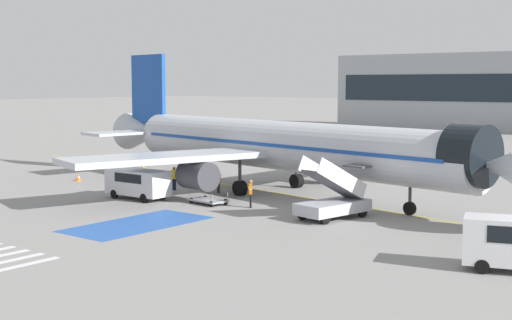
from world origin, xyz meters
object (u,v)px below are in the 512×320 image
object	(u,v)px
ground_crew_0	(218,180)
ground_crew_1	(143,174)
baggage_cart	(208,200)
traffic_cone_1	(506,232)
fuel_tanker	(348,144)
ground_crew_2	(251,191)
service_van_1	(138,182)
boarding_stairs_forward	(333,202)
ground_crew_3	(174,177)
airliner	(278,145)
traffic_cone_0	(78,177)

from	to	relation	value
ground_crew_0	ground_crew_1	world-z (taller)	ground_crew_1
baggage_cart	traffic_cone_1	size ratio (longest dim) A/B	4.40
fuel_tanker	ground_crew_2	xyz separation A→B (m)	(9.68, -28.66, -0.70)
service_van_1	ground_crew_0	xyz separation A→B (m)	(2.67, 5.63, -0.30)
ground_crew_0	boarding_stairs_forward	bearing A→B (deg)	-178.08
ground_crew_1	traffic_cone_1	bearing A→B (deg)	156.68
fuel_tanker	traffic_cone_1	distance (m)	37.91
service_van_1	baggage_cart	xyz separation A→B (m)	(5.39, 1.48, -1.00)
ground_crew_2	traffic_cone_1	bearing A→B (deg)	-124.26
ground_crew_3	service_van_1	bearing A→B (deg)	-90.29
service_van_1	ground_crew_3	size ratio (longest dim) A/B	2.69
boarding_stairs_forward	ground_crew_1	xyz separation A→B (m)	(-18.54, 1.52, 0.10)
airliner	baggage_cart	bearing A→B (deg)	3.86
airliner	ground_crew_1	xyz separation A→B (m)	(-9.87, -4.50, -2.51)
ground_crew_1	ground_crew_3	distance (m)	2.85
service_van_1	ground_crew_2	xyz separation A→B (m)	(8.54, 2.18, -0.16)
boarding_stairs_forward	ground_crew_1	size ratio (longest dim) A/B	2.95
boarding_stairs_forward	ground_crew_1	distance (m)	18.60
service_van_1	ground_crew_0	distance (m)	6.24
ground_crew_0	traffic_cone_1	distance (m)	22.46
fuel_tanker	baggage_cart	xyz separation A→B (m)	(6.53, -29.36, -1.54)
baggage_cart	ground_crew_2	xyz separation A→B (m)	(3.14, 0.70, 0.83)
baggage_cart	traffic_cone_1	world-z (taller)	baggage_cart
ground_crew_1	ground_crew_2	xyz separation A→B (m)	(12.24, -1.73, 0.01)
ground_crew_2	traffic_cone_1	size ratio (longest dim) A/B	3.00
fuel_tanker	service_van_1	world-z (taller)	fuel_tanker
boarding_stairs_forward	service_van_1	world-z (taller)	boarding_stairs_forward
airliner	ground_crew_0	distance (m)	5.19
baggage_cart	ground_crew_1	distance (m)	9.45
traffic_cone_0	boarding_stairs_forward	bearing A→B (deg)	-2.14
airliner	ground_crew_0	size ratio (longest dim) A/B	25.26
baggage_cart	airliner	bearing A→B (deg)	179.98
fuel_tanker	airliner	bearing A→B (deg)	11.85
baggage_cart	ground_crew_0	bearing A→B (deg)	-140.35
boarding_stairs_forward	baggage_cart	size ratio (longest dim) A/B	2.00
ground_crew_1	ground_crew_3	xyz separation A→B (m)	(2.77, 0.66, -0.03)
fuel_tanker	traffic_cone_0	world-z (taller)	fuel_tanker
fuel_tanker	ground_crew_2	distance (m)	30.26
airliner	boarding_stairs_forward	size ratio (longest dim) A/B	7.65
ground_crew_0	ground_crew_3	distance (m)	3.75
boarding_stairs_forward	service_van_1	size ratio (longest dim) A/B	1.12
airliner	fuel_tanker	size ratio (longest dim) A/B	3.81
boarding_stairs_forward	ground_crew_0	world-z (taller)	boarding_stairs_forward
airliner	traffic_cone_0	distance (m)	18.31
boarding_stairs_forward	ground_crew_2	world-z (taller)	boarding_stairs_forward
airliner	baggage_cart	world-z (taller)	airliner
traffic_cone_0	baggage_cart	bearing A→B (deg)	-6.53
fuel_tanker	ground_crew_3	world-z (taller)	fuel_tanker
baggage_cart	ground_crew_0	distance (m)	5.01
baggage_cart	traffic_cone_0	xyz separation A→B (m)	(-16.51, 1.89, 0.03)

